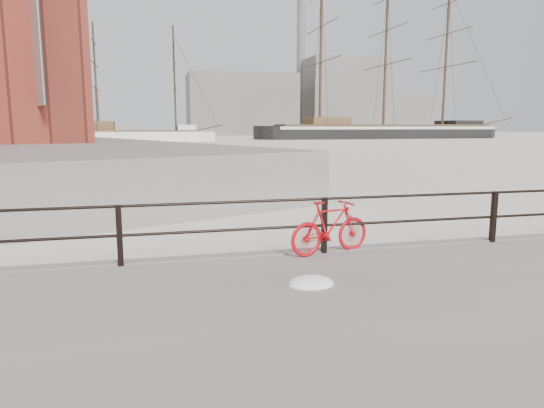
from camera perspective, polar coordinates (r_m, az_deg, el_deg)
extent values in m
plane|color=white|center=(10.70, 23.82, -5.72)|extent=(400.00, 400.00, 0.00)
imported|color=red|center=(8.64, 6.86, -2.72)|extent=(1.61, 0.62, 0.96)
ellipsoid|color=white|center=(7.04, 4.62, -8.47)|extent=(0.68, 0.53, 0.24)
cube|color=gray|center=(150.63, -3.66, 11.52)|extent=(32.00, 18.00, 18.00)
cube|color=gray|center=(165.28, 8.33, 12.27)|extent=(26.00, 20.00, 24.00)
cube|color=gray|center=(179.33, 14.63, 10.22)|extent=(20.00, 16.00, 14.00)
cylinder|color=gray|center=(166.54, 3.43, 15.78)|extent=(2.80, 2.80, 44.00)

